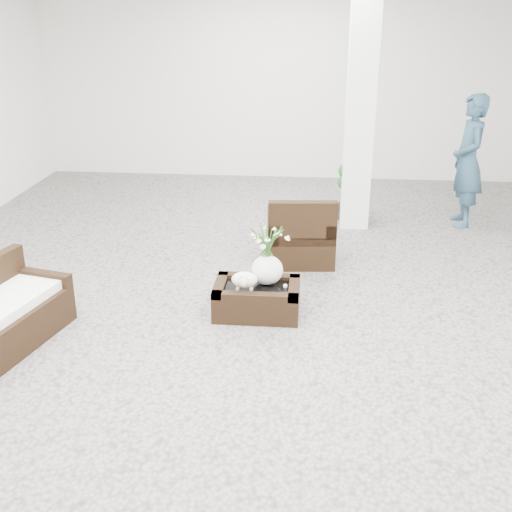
# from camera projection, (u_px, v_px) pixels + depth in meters

# --- Properties ---
(ground) EXTENTS (11.00, 11.00, 0.00)m
(ground) POSITION_uv_depth(u_px,v_px,m) (257.00, 304.00, 7.02)
(ground) COLOR gray
(ground) RESTS_ON ground
(column) EXTENTS (0.40, 0.40, 3.50)m
(column) POSITION_uv_depth(u_px,v_px,m) (360.00, 107.00, 8.84)
(column) COLOR white
(column) RESTS_ON ground
(coffee_table) EXTENTS (0.90, 0.60, 0.31)m
(coffee_table) POSITION_uv_depth(u_px,v_px,m) (257.00, 300.00, 6.76)
(coffee_table) COLOR black
(coffee_table) RESTS_ON ground
(sheep_figurine) EXTENTS (0.28, 0.23, 0.21)m
(sheep_figurine) POSITION_uv_depth(u_px,v_px,m) (245.00, 281.00, 6.58)
(sheep_figurine) COLOR white
(sheep_figurine) RESTS_ON coffee_table
(planter_narcissus) EXTENTS (0.44, 0.44, 0.80)m
(planter_narcissus) POSITION_uv_depth(u_px,v_px,m) (267.00, 249.00, 6.64)
(planter_narcissus) COLOR white
(planter_narcissus) RESTS_ON coffee_table
(tealight) EXTENTS (0.04, 0.04, 0.03)m
(tealight) POSITION_uv_depth(u_px,v_px,m) (285.00, 286.00, 6.69)
(tealight) COLOR white
(tealight) RESTS_ON coffee_table
(armchair) EXTENTS (0.90, 0.87, 0.89)m
(armchair) POSITION_uv_depth(u_px,v_px,m) (300.00, 227.00, 8.06)
(armchair) COLOR black
(armchair) RESTS_ON ground
(loveseat) EXTENTS (1.00, 1.55, 0.76)m
(loveseat) POSITION_uv_depth(u_px,v_px,m) (0.00, 310.00, 6.05)
(loveseat) COLOR black
(loveseat) RESTS_ON ground
(topiary) EXTENTS (0.41, 0.41, 1.55)m
(topiary) POSITION_uv_depth(u_px,v_px,m) (352.00, 170.00, 9.46)
(topiary) COLOR #194917
(topiary) RESTS_ON ground
(shopper) EXTENTS (0.50, 0.73, 1.93)m
(shopper) POSITION_uv_depth(u_px,v_px,m) (468.00, 161.00, 9.18)
(shopper) COLOR #274557
(shopper) RESTS_ON ground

